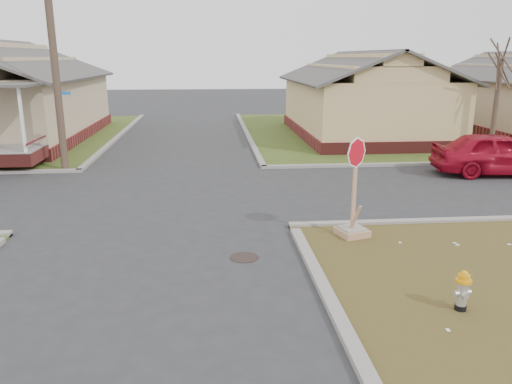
{
  "coord_description": "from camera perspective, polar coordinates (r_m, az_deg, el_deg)",
  "views": [
    {
      "loc": [
        1.52,
        -10.82,
        4.32
      ],
      "look_at": [
        2.6,
        1.0,
        1.1
      ],
      "focal_mm": 35.0,
      "sensor_mm": 36.0,
      "label": 1
    }
  ],
  "objects": [
    {
      "name": "ground",
      "position": [
        11.75,
        -12.35,
        -6.77
      ],
      "size": [
        120.0,
        120.0,
        0.0
      ],
      "primitive_type": "plane",
      "color": "#2B2C2E",
      "rests_on": "ground"
    },
    {
      "name": "curbs",
      "position": [
        16.47,
        -10.32,
        -0.28
      ],
      "size": [
        80.0,
        40.0,
        0.12
      ],
      "primitive_type": null,
      "color": "gray",
      "rests_on": "ground"
    },
    {
      "name": "manhole",
      "position": [
        11.2,
        -1.34,
        -7.47
      ],
      "size": [
        0.64,
        0.64,
        0.01
      ],
      "primitive_type": "cylinder",
      "color": "black",
      "rests_on": "ground"
    },
    {
      "name": "side_house_yellow",
      "position": [
        28.68,
        12.21,
        10.59
      ],
      "size": [
        7.6,
        11.6,
        4.7
      ],
      "color": "maroon",
      "rests_on": "ground"
    },
    {
      "name": "utility_pole",
      "position": [
        20.53,
        -22.19,
        15.06
      ],
      "size": [
        1.8,
        0.28,
        9.0
      ],
      "color": "#3B2B22",
      "rests_on": "ground"
    },
    {
      "name": "tree_mid_right",
      "position": [
        24.54,
        25.69,
        8.64
      ],
      "size": [
        0.22,
        0.22,
        4.2
      ],
      "primitive_type": "cylinder",
      "color": "#3B2B22",
      "rests_on": "verge_far_right"
    },
    {
      "name": "fire_hydrant",
      "position": [
        9.47,
        22.55,
        -10.14
      ],
      "size": [
        0.28,
        0.28,
        0.74
      ],
      "rotation": [
        0.0,
        0.0,
        0.15
      ],
      "color": "black",
      "rests_on": "ground"
    },
    {
      "name": "stop_sign",
      "position": [
        12.46,
        11.02,
        -2.58
      ],
      "size": [
        0.7,
        0.68,
        2.46
      ],
      "rotation": [
        0.0,
        0.0,
        0.31
      ],
      "color": "#A67B5A",
      "rests_on": "ground"
    },
    {
      "name": "red_sedan",
      "position": [
        20.89,
        25.92,
        3.97
      ],
      "size": [
        4.93,
        2.43,
        1.62
      ],
      "primitive_type": "imported",
      "rotation": [
        0.0,
        0.0,
        1.46
      ],
      "color": "maroon",
      "rests_on": "ground"
    }
  ]
}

